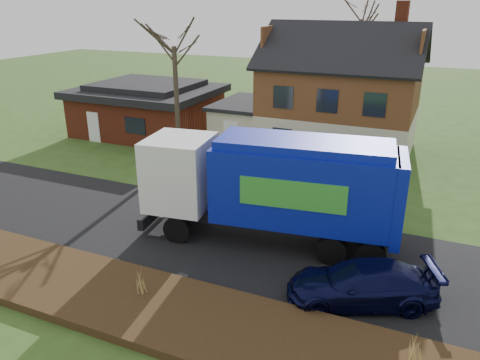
% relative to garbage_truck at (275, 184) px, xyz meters
% --- Properties ---
extents(ground, '(120.00, 120.00, 0.00)m').
position_rel_garbage_truck_xyz_m(ground, '(-2.36, -0.66, -2.55)').
color(ground, '#304C19').
rests_on(ground, ground).
extents(road, '(80.00, 7.00, 0.02)m').
position_rel_garbage_truck_xyz_m(road, '(-2.36, -0.66, -2.54)').
color(road, black).
rests_on(road, ground).
extents(mulch_verge, '(80.00, 3.50, 0.30)m').
position_rel_garbage_truck_xyz_m(mulch_verge, '(-2.36, -5.96, -2.40)').
color(mulch_verge, black).
rests_on(mulch_verge, ground).
extents(main_house, '(12.95, 8.95, 9.26)m').
position_rel_garbage_truck_xyz_m(main_house, '(-0.87, 13.25, 1.48)').
color(main_house, beige).
rests_on(main_house, ground).
extents(ranch_house, '(9.80, 8.20, 3.70)m').
position_rel_garbage_truck_xyz_m(ranch_house, '(-14.36, 12.34, -0.73)').
color(ranch_house, maroon).
rests_on(ranch_house, ground).
extents(garbage_truck, '(10.58, 4.07, 4.42)m').
position_rel_garbage_truck_xyz_m(garbage_truck, '(0.00, 0.00, 0.00)').
color(garbage_truck, black).
rests_on(garbage_truck, ground).
extents(silver_sedan, '(4.39, 1.57, 1.44)m').
position_rel_garbage_truck_xyz_m(silver_sedan, '(-5.23, 3.91, -1.83)').
color(silver_sedan, '#B9BDC2').
rests_on(silver_sedan, ground).
extents(navy_wagon, '(5.22, 3.70, 1.40)m').
position_rel_garbage_truck_xyz_m(navy_wagon, '(4.04, -2.80, -1.85)').
color(navy_wagon, black).
rests_on(navy_wagon, ground).
extents(tree_front_west, '(3.19, 3.19, 9.49)m').
position_rel_garbage_truck_xyz_m(tree_front_west, '(-8.92, 7.52, 5.27)').
color(tree_front_west, '#3E3425').
rests_on(tree_front_west, ground).
extents(tree_back, '(3.40, 3.40, 10.77)m').
position_rel_garbage_truck_xyz_m(tree_back, '(-0.82, 21.01, 6.43)').
color(tree_back, '#3C2D24').
rests_on(tree_back, ground).
extents(grass_clump_mid, '(0.30, 0.25, 0.85)m').
position_rel_garbage_truck_xyz_m(grass_clump_mid, '(-2.60, -5.57, -1.82)').
color(grass_clump_mid, tan).
rests_on(grass_clump_mid, mulch_verge).
extents(grass_clump_east, '(0.33, 0.27, 0.83)m').
position_rel_garbage_truck_xyz_m(grass_clump_east, '(5.87, -5.29, -1.83)').
color(grass_clump_east, tan).
rests_on(grass_clump_east, mulch_verge).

